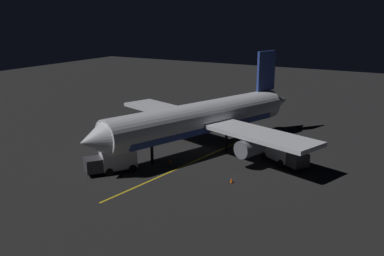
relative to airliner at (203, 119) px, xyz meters
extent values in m
cube|color=black|center=(0.19, 0.56, -4.27)|extent=(180.00, 180.00, 0.20)
cube|color=gold|center=(-1.27, 4.56, -4.17)|extent=(4.09, 29.57, 0.01)
cylinder|color=white|center=(0.19, 0.56, 0.19)|extent=(12.75, 27.63, 4.10)
cube|color=#2D479E|center=(0.19, 0.56, -0.94)|extent=(11.23, 23.62, 0.74)
cone|color=white|center=(5.01, 14.88, 0.19)|extent=(4.85, 4.39, 4.02)
cone|color=white|center=(-4.84, -14.35, 0.19)|extent=(5.06, 5.84, 3.69)
cube|color=#2D479E|center=(-3.93, -11.66, 5.06)|extent=(1.49, 3.53, 5.66)
cube|color=white|center=(-8.80, 2.12, -0.43)|extent=(14.75, 9.00, 0.50)
cylinder|color=slate|center=(-7.76, 3.03, -1.83)|extent=(3.01, 3.70, 2.10)
cube|color=white|center=(8.29, -3.64, -0.43)|extent=(14.75, 9.00, 0.50)
cylinder|color=slate|center=(8.01, -2.28, -1.83)|extent=(3.01, 3.70, 2.10)
cylinder|color=black|center=(2.63, 7.80, -3.02)|extent=(0.46, 0.46, 2.31)
cylinder|color=black|center=(-2.91, -0.92, -3.02)|extent=(0.46, 0.46, 2.31)
cylinder|color=black|center=(1.75, -2.49, -3.02)|extent=(0.46, 0.46, 2.31)
cube|color=silver|center=(4.50, 11.73, -2.64)|extent=(3.93, 4.35, 2.16)
cube|color=#38383D|center=(6.12, 14.04, -2.97)|extent=(2.67, 2.62, 1.50)
cylinder|color=black|center=(5.27, 12.83, -3.72)|extent=(2.41, 2.06, 0.90)
cylinder|color=black|center=(3.72, 10.63, -3.72)|extent=(2.41, 2.06, 0.90)
cube|color=silver|center=(-10.16, -0.45, -2.70)|extent=(5.16, 4.37, 2.04)
cube|color=#38383D|center=(-12.93, 1.35, -2.97)|extent=(2.60, 2.65, 1.50)
cylinder|color=black|center=(-11.57, 0.47, -3.72)|extent=(2.01, 2.43, 0.90)
cylinder|color=black|center=(-8.76, -1.36, -3.72)|extent=(2.01, 2.43, 0.90)
cylinder|color=black|center=(5.48, 13.04, -3.74)|extent=(0.32, 0.32, 0.85)
cylinder|color=yellow|center=(5.48, 13.04, -2.99)|extent=(0.40, 0.40, 0.65)
sphere|color=tan|center=(5.48, 13.04, -2.55)|extent=(0.24, 0.24, 0.24)
cone|color=#EA590F|center=(3.53, 9.52, -3.89)|extent=(0.36, 0.36, 0.55)
cube|color=black|center=(3.53, 9.52, -4.15)|extent=(0.50, 0.50, 0.03)
cone|color=#EA590F|center=(0.73, 6.77, -3.89)|extent=(0.36, 0.36, 0.55)
cube|color=black|center=(0.73, 6.77, -4.15)|extent=(0.50, 0.50, 0.03)
cone|color=#EA590F|center=(7.61, 8.26, -3.89)|extent=(0.36, 0.36, 0.55)
cube|color=black|center=(7.61, 8.26, -4.15)|extent=(0.50, 0.50, 0.03)
cone|color=#EA590F|center=(-8.01, 8.50, -3.89)|extent=(0.36, 0.36, 0.55)
cube|color=black|center=(-8.01, 8.50, -4.15)|extent=(0.50, 0.50, 0.03)
camera|label=1|loc=(-25.76, 47.88, 13.32)|focal=40.86mm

